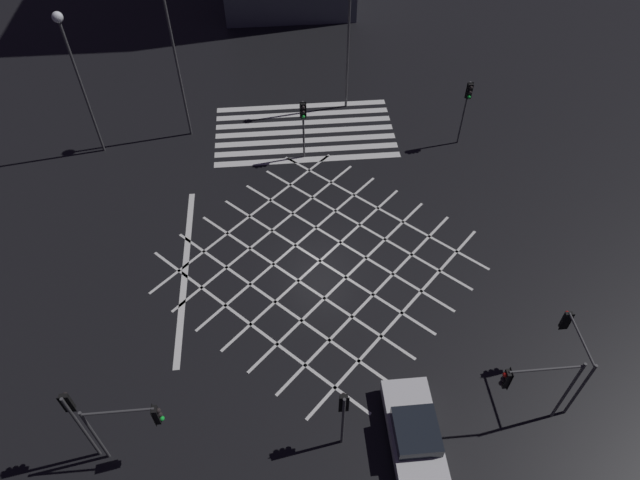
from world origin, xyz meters
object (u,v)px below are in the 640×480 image
(traffic_light_nw_main, at_px, (535,382))
(traffic_light_ne_cross, at_px, (74,414))
(traffic_light_nw_cross, at_px, (572,346))
(street_lamp_far, at_px, (71,56))
(traffic_light_median_north, at_px, (343,410))
(street_lamp_east, at_px, (168,22))
(traffic_light_ne_main, at_px, (130,422))
(traffic_light_sw_cross, at_px, (467,101))
(street_lamp_west, at_px, (349,24))
(waiting_car, at_px, (415,434))
(traffic_light_median_south, at_px, (303,119))

(traffic_light_nw_main, distance_m, traffic_light_ne_cross, 15.89)
(traffic_light_nw_cross, bearing_deg, street_lamp_far, 50.73)
(traffic_light_nw_main, bearing_deg, traffic_light_median_north, 1.56)
(street_lamp_east, bearing_deg, traffic_light_nw_cross, 131.00)
(traffic_light_nw_main, height_order, traffic_light_ne_main, traffic_light_nw_main)
(street_lamp_far, bearing_deg, traffic_light_sw_cross, 176.62)
(traffic_light_ne_cross, relative_size, street_lamp_far, 0.52)
(traffic_light_median_north, distance_m, traffic_light_sw_cross, 19.61)
(traffic_light_sw_cross, xyz_separation_m, street_lamp_west, (6.19, -4.42, 2.57))
(traffic_light_nw_main, bearing_deg, traffic_light_ne_cross, -0.55)
(traffic_light_nw_cross, relative_size, traffic_light_sw_cross, 0.87)
(traffic_light_nw_cross, height_order, street_lamp_far, street_lamp_far)
(traffic_light_median_north, xyz_separation_m, street_lamp_west, (-2.82, -21.83, 3.07))
(traffic_light_sw_cross, bearing_deg, waiting_car, -19.61)
(traffic_light_ne_cross, distance_m, street_lamp_west, 24.68)
(traffic_light_nw_main, relative_size, traffic_light_sw_cross, 0.96)
(traffic_light_median_north, bearing_deg, traffic_light_median_south, 0.71)
(street_lamp_west, bearing_deg, traffic_light_sw_cross, 144.46)
(traffic_light_ne_cross, bearing_deg, traffic_light_nw_main, -90.55)
(street_lamp_east, xyz_separation_m, street_lamp_far, (5.01, 1.15, -1.00))
(traffic_light_nw_main, height_order, waiting_car, traffic_light_nw_main)
(street_lamp_east, relative_size, street_lamp_west, 1.13)
(traffic_light_nw_main, relative_size, traffic_light_nw_cross, 1.10)
(street_lamp_west, bearing_deg, street_lamp_far, 12.23)
(traffic_light_nw_main, xyz_separation_m, traffic_light_ne_main, (14.13, 0.06, -0.29))
(traffic_light_nw_main, xyz_separation_m, street_lamp_east, (13.71, -19.61, 4.16))
(traffic_light_median_north, height_order, street_lamp_west, street_lamp_west)
(traffic_light_ne_main, bearing_deg, traffic_light_sw_cross, 46.64)
(traffic_light_ne_main, xyz_separation_m, traffic_light_sw_cross, (-16.33, -17.29, 0.30))
(traffic_light_median_north, bearing_deg, traffic_light_ne_cross, 87.87)
(traffic_light_ne_main, height_order, street_lamp_east, street_lamp_east)
(traffic_light_median_north, relative_size, traffic_light_sw_cross, 0.83)
(traffic_light_median_south, distance_m, traffic_light_ne_cross, 18.79)
(street_lamp_west, relative_size, street_lamp_far, 0.98)
(street_lamp_east, distance_m, waiting_car, 23.21)
(traffic_light_ne_cross, distance_m, traffic_light_sw_cross, 24.87)
(traffic_light_nw_main, height_order, traffic_light_median_north, traffic_light_nw_main)
(traffic_light_ne_cross, height_order, traffic_light_sw_cross, traffic_light_ne_cross)
(traffic_light_median_north, bearing_deg, street_lamp_far, 32.56)
(traffic_light_nw_main, bearing_deg, street_lamp_east, -55.04)
(street_lamp_east, xyz_separation_m, waiting_car, (-9.59, 20.11, -6.48))
(traffic_light_ne_cross, bearing_deg, traffic_light_ne_main, -96.98)
(traffic_light_ne_cross, height_order, traffic_light_nw_cross, traffic_light_ne_cross)
(traffic_light_median_north, relative_size, traffic_light_median_south, 0.91)
(street_lamp_west, bearing_deg, street_lamp_east, 11.85)
(traffic_light_sw_cross, xyz_separation_m, street_lamp_far, (20.91, -1.23, 3.14))
(traffic_light_median_north, xyz_separation_m, waiting_car, (-2.69, 0.32, -1.83))
(street_lamp_west, height_order, street_lamp_far, street_lamp_far)
(traffic_light_median_south, xyz_separation_m, street_lamp_far, (11.70, -1.74, 3.39))
(waiting_car, bearing_deg, street_lamp_far, 37.59)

